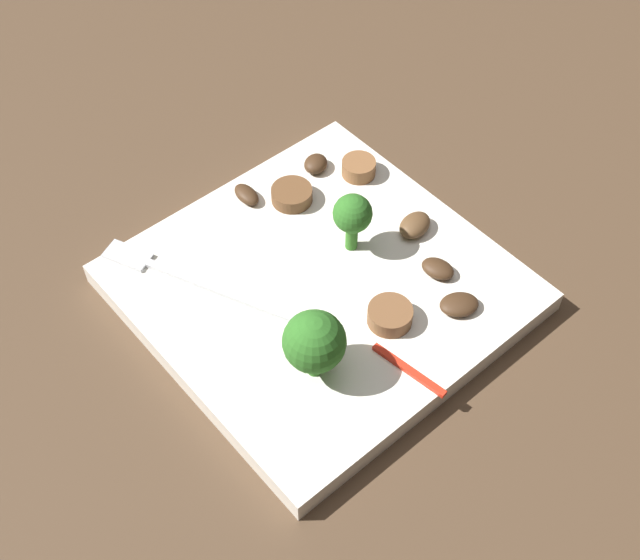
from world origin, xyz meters
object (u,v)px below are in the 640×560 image
mushroom_1 (247,195)px  broccoli_floret_0 (353,215)px  mushroom_0 (415,225)px  broccoli_floret_1 (314,342)px  mushroom_3 (316,164)px  pepper_strip_1 (409,370)px  sausage_slice_1 (292,195)px  sausage_slice_0 (359,168)px  plate (320,288)px  fork (196,282)px  mushroom_2 (438,269)px  mushroom_4 (459,304)px  sausage_slice_2 (390,315)px

mushroom_1 → broccoli_floret_0: bearing=-162.2°
mushroom_0 → mushroom_1: (0.11, 0.08, -0.00)m
broccoli_floret_1 → mushroom_3: broccoli_floret_1 is taller
broccoli_floret_1 → pepper_strip_1: bearing=-131.3°
sausage_slice_1 → mushroom_0: mushroom_0 is taller
sausage_slice_0 → broccoli_floret_0: bearing=133.7°
plate → mushroom_1: bearing=-5.7°
fork → mushroom_2: (-0.11, -0.14, 0.00)m
sausage_slice_1 → mushroom_1: 0.04m
broccoli_floret_1 → mushroom_4: broccoli_floret_1 is taller
sausage_slice_0 → sausage_slice_2: (-0.12, 0.08, -0.00)m
sausage_slice_1 → fork: bearing=100.3°
broccoli_floret_1 → mushroom_1: 0.17m
pepper_strip_1 → mushroom_1: bearing=-4.7°
broccoli_floret_1 → mushroom_4: size_ratio=1.96×
broccoli_floret_0 → mushroom_4: size_ratio=1.79×
sausage_slice_0 → pepper_strip_1: (-0.16, 0.10, -0.00)m
broccoli_floret_0 → mushroom_2: broccoli_floret_0 is taller
sausage_slice_1 → mushroom_4: size_ratio=1.15×
mushroom_3 → fork: bearing=103.3°
mushroom_1 → broccoli_floret_1: bearing=158.0°
mushroom_1 → mushroom_3: 0.06m
broccoli_floret_1 → mushroom_1: broccoli_floret_1 is taller
mushroom_4 → sausage_slice_2: bearing=61.6°
mushroom_2 → mushroom_1: bearing=21.5°
broccoli_floret_1 → sausage_slice_0: broccoli_floret_1 is taller
fork → broccoli_floret_1: 0.12m
broccoli_floret_0 → sausage_slice_0: 0.08m
plate → sausage_slice_0: bearing=-56.4°
fork → pepper_strip_1: size_ratio=2.87×
sausage_slice_0 → pepper_strip_1: sausage_slice_0 is taller
mushroom_4 → broccoli_floret_1: bearing=76.5°
broccoli_floret_0 → sausage_slice_0: broccoli_floret_0 is taller
broccoli_floret_1 → sausage_slice_1: broccoli_floret_1 is taller
sausage_slice_1 → mushroom_4: sausage_slice_1 is taller
fork → sausage_slice_2: (-0.12, -0.08, 0.00)m
broccoli_floret_1 → pepper_strip_1: broccoli_floret_1 is taller
mushroom_1 → fork: bearing=118.5°
mushroom_4 → pepper_strip_1: 0.07m
sausage_slice_1 → mushroom_4: 0.16m
mushroom_0 → broccoli_floret_0: bearing=67.5°
plate → mushroom_0: 0.09m
mushroom_3 → mushroom_2: bearing=178.5°
mushroom_0 → mushroom_2: bearing=157.7°
plate → mushroom_2: 0.09m
fork → mushroom_3: 0.15m
mushroom_4 → pepper_strip_1: (-0.01, 0.06, -0.00)m
mushroom_0 → pepper_strip_1: (-0.09, 0.09, -0.00)m
mushroom_3 → pepper_strip_1: (-0.19, 0.08, -0.00)m
fork → broccoli_floret_1: bearing=164.3°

